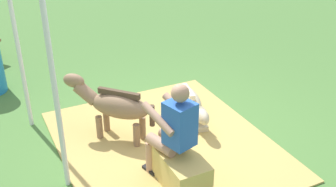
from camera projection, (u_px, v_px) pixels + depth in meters
ground_plane at (173, 137)px, 5.77m from camera, size 24.00×24.00×0.00m
hay_patch at (165, 144)px, 5.60m from camera, size 3.12×2.71×0.02m
hay_bale at (181, 172)px, 4.73m from camera, size 0.74×0.42×0.44m
person_seated at (173, 129)px, 4.62m from camera, size 0.71×0.53×1.32m
pony_standing at (114, 105)px, 5.51m from camera, size 1.09×1.03×0.88m
pony_lying at (188, 103)px, 6.24m from camera, size 1.36×0.56×0.42m
tent_pole_left at (54, 86)px, 4.28m from camera, size 0.06×0.06×2.59m
tent_pole_right at (17, 42)px, 5.47m from camera, size 0.06×0.06×2.59m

